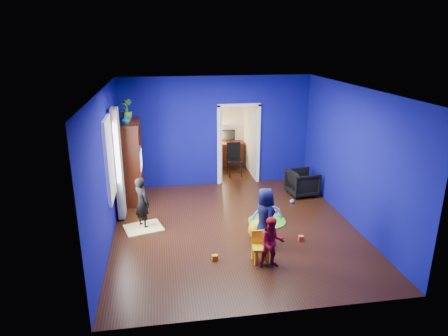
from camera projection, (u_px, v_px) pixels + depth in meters
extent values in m
cube|color=black|center=(235.00, 228.00, 8.39)|extent=(5.00, 5.50, 0.01)
cube|color=white|center=(236.00, 89.00, 7.49)|extent=(5.00, 5.50, 0.01)
cube|color=#0C0B7B|center=(216.00, 132.00, 10.52)|extent=(5.00, 0.02, 2.90)
cube|color=#0C0B7B|center=(273.00, 223.00, 5.36)|extent=(5.00, 0.02, 2.90)
cube|color=#0C0B7B|center=(106.00, 169.00, 7.57)|extent=(0.02, 5.50, 2.90)
cube|color=#0C0B7B|center=(353.00, 157.00, 8.31)|extent=(0.02, 5.50, 2.90)
imported|color=black|center=(303.00, 183.00, 10.08)|extent=(0.78, 0.77, 0.64)
imported|color=black|center=(142.00, 202.00, 8.30)|extent=(0.46, 0.48, 1.11)
imported|color=#0E1433|center=(265.00, 217.00, 7.53)|extent=(0.49, 0.64, 1.17)
imported|color=red|center=(272.00, 243.00, 6.86)|extent=(0.47, 0.37, 0.93)
imported|color=#0C5061|center=(125.00, 120.00, 8.95)|extent=(0.24, 0.24, 0.20)
imported|color=#398430|center=(126.00, 110.00, 9.39)|extent=(0.35, 0.35, 0.48)
cube|color=#3C140A|center=(130.00, 162.00, 9.57)|extent=(0.58, 1.14, 1.96)
cube|color=silver|center=(131.00, 160.00, 9.56)|extent=(0.46, 0.70, 0.54)
cube|color=#F2E07A|center=(143.00, 228.00, 8.37)|extent=(0.89, 0.79, 0.03)
sphere|color=yellow|center=(259.00, 230.00, 7.88)|extent=(0.41, 0.41, 0.41)
cube|color=yellow|center=(260.00, 249.00, 7.09)|extent=(0.30, 0.30, 0.50)
cylinder|color=green|center=(267.00, 221.00, 8.70)|extent=(0.81, 0.81, 0.02)
torus|color=#3F8CD8|center=(267.00, 221.00, 8.70)|extent=(0.73, 0.17, 0.73)
cube|color=white|center=(109.00, 158.00, 7.87)|extent=(0.03, 0.95, 1.55)
cube|color=slate|center=(118.00, 164.00, 8.49)|extent=(0.14, 0.42, 2.40)
cube|color=white|center=(238.00, 145.00, 10.73)|extent=(1.16, 0.10, 2.10)
cube|color=#3D140A|center=(229.00, 154.00, 12.36)|extent=(0.88, 0.44, 0.75)
cube|color=black|center=(228.00, 135.00, 12.29)|extent=(0.40, 0.05, 0.32)
sphere|color=#FFD88C|center=(220.00, 136.00, 12.20)|extent=(0.14, 0.14, 0.14)
cube|color=black|center=(235.00, 160.00, 11.43)|extent=(0.40, 0.40, 0.92)
cube|color=white|center=(229.00, 100.00, 11.95)|extent=(0.88, 0.24, 0.04)
cube|color=orange|center=(301.00, 238.00, 7.87)|extent=(0.10, 0.08, 0.10)
sphere|color=#297FE8|center=(292.00, 201.00, 9.64)|extent=(0.11, 0.11, 0.11)
cube|color=orange|center=(215.00, 258.00, 7.18)|extent=(0.10, 0.08, 0.10)
sphere|color=green|center=(279.00, 215.00, 8.89)|extent=(0.11, 0.11, 0.11)
cube|color=#D44F9C|center=(277.00, 211.00, 9.11)|extent=(0.10, 0.08, 0.10)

